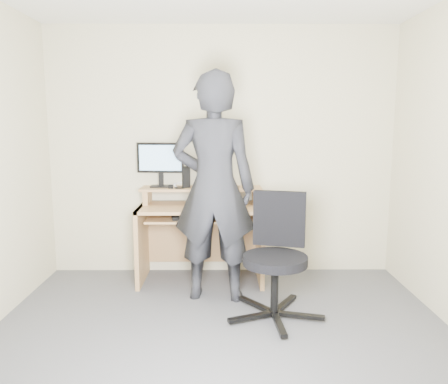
{
  "coord_description": "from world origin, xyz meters",
  "views": [
    {
      "loc": [
        -0.0,
        -2.7,
        1.55
      ],
      "look_at": [
        0.02,
        1.05,
        0.95
      ],
      "focal_mm": 35.0,
      "sensor_mm": 36.0,
      "label": 1
    }
  ],
  "objects_px": {
    "desk": "(201,224)",
    "person": "(214,188)",
    "monitor": "(160,161)",
    "office_chair": "(276,251)"
  },
  "relations": [
    {
      "from": "desk",
      "to": "person",
      "type": "relative_size",
      "value": 0.61
    },
    {
      "from": "monitor",
      "to": "person",
      "type": "height_order",
      "value": "person"
    },
    {
      "from": "monitor",
      "to": "desk",
      "type": "bearing_deg",
      "value": -8.6
    },
    {
      "from": "office_chair",
      "to": "person",
      "type": "relative_size",
      "value": 0.49
    },
    {
      "from": "desk",
      "to": "person",
      "type": "height_order",
      "value": "person"
    },
    {
      "from": "monitor",
      "to": "person",
      "type": "distance_m",
      "value": 0.83
    },
    {
      "from": "desk",
      "to": "office_chair",
      "type": "distance_m",
      "value": 1.07
    },
    {
      "from": "monitor",
      "to": "person",
      "type": "relative_size",
      "value": 0.24
    },
    {
      "from": "desk",
      "to": "monitor",
      "type": "distance_m",
      "value": 0.75
    },
    {
      "from": "desk",
      "to": "office_chair",
      "type": "xyz_separation_m",
      "value": [
        0.64,
        -0.86,
        -0.02
      ]
    }
  ]
}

